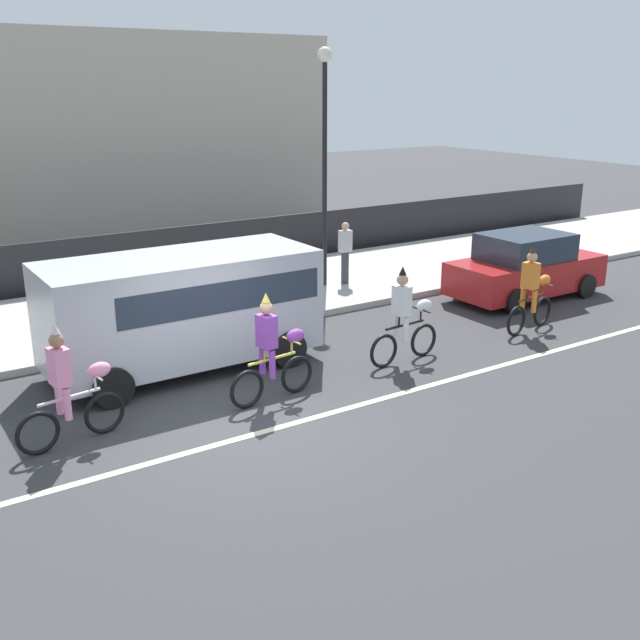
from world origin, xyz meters
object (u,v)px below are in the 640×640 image
object	(u,v)px
parade_cyclist_zebra	(405,320)
parked_van_silver	(185,303)
parade_cyclist_purple	(273,353)
parked_car_red	(525,267)
street_lamp_post	(325,134)
pedestrian_onlooker	(345,251)
parade_cyclist_pink	(70,391)
parade_cyclist_orange	(532,293)

from	to	relation	value
parade_cyclist_zebra	parked_van_silver	size ratio (longest dim) A/B	0.38
parade_cyclist_zebra	parade_cyclist_purple	bearing A→B (deg)	-176.12
parade_cyclist_zebra	parked_van_silver	distance (m)	4.18
parade_cyclist_zebra	parked_car_red	bearing A→B (deg)	19.35
street_lamp_post	pedestrian_onlooker	distance (m)	3.03
parade_cyclist_purple	parked_car_red	bearing A→B (deg)	14.01
parade_cyclist_zebra	pedestrian_onlooker	bearing A→B (deg)	67.12
parade_cyclist_purple	parade_cyclist_zebra	bearing A→B (deg)	3.88
parked_car_red	parked_van_silver	bearing A→B (deg)	179.47
parade_cyclist_pink	parade_cyclist_purple	xyz separation A→B (m)	(3.31, -0.24, 0.00)
parade_cyclist_orange	parade_cyclist_purple	bearing A→B (deg)	-178.24
parade_cyclist_pink	street_lamp_post	xyz separation A→B (m)	(7.97, 5.21, 3.15)
parade_cyclist_pink	parade_cyclist_zebra	xyz separation A→B (m)	(6.36, -0.03, 0.00)
parade_cyclist_purple	parade_cyclist_orange	size ratio (longest dim) A/B	1.00
parked_van_silver	pedestrian_onlooker	bearing A→B (deg)	27.89
parked_van_silver	pedestrian_onlooker	distance (m)	6.55
parade_cyclist_pink	parked_van_silver	distance (m)	3.37
parade_cyclist_pink	parked_van_silver	world-z (taller)	parked_van_silver
parade_cyclist_orange	pedestrian_onlooker	world-z (taller)	parade_cyclist_orange
pedestrian_onlooker	parade_cyclist_zebra	bearing A→B (deg)	-112.88
parked_car_red	parade_cyclist_pink	bearing A→B (deg)	-170.94
pedestrian_onlooker	parade_cyclist_purple	bearing A→B (deg)	-134.54
parked_van_silver	pedestrian_onlooker	world-z (taller)	parked_van_silver
parade_cyclist_pink	pedestrian_onlooker	distance (m)	9.87
parade_cyclist_purple	parked_van_silver	distance (m)	2.32
parade_cyclist_zebra	street_lamp_post	world-z (taller)	street_lamp_post
parked_van_silver	street_lamp_post	bearing A→B (deg)	31.65
parade_cyclist_purple	street_lamp_post	size ratio (longest dim) A/B	0.33
parked_van_silver	parade_cyclist_zebra	bearing A→B (deg)	-28.65
parade_cyclist_zebra	parked_car_red	size ratio (longest dim) A/B	0.47
parked_van_silver	parked_car_red	distance (m)	9.11
parade_cyclist_pink	parade_cyclist_purple	distance (m)	3.32
parade_cyclist_pink	parked_van_silver	xyz separation A→B (m)	(2.70, 1.97, 0.44)
street_lamp_post	parade_cyclist_zebra	bearing A→B (deg)	-107.09
parade_cyclist_pink	parked_van_silver	size ratio (longest dim) A/B	0.38
parked_van_silver	parked_car_red	world-z (taller)	parked_van_silver
parade_cyclist_orange	pedestrian_onlooker	distance (m)	5.25
parade_cyclist_pink	parade_cyclist_purple	bearing A→B (deg)	-4.06
parade_cyclist_pink	street_lamp_post	size ratio (longest dim) A/B	0.33
parade_cyclist_purple	parade_cyclist_zebra	xyz separation A→B (m)	(3.05, 0.21, 0.00)
parade_cyclist_purple	parade_cyclist_orange	bearing A→B (deg)	1.76
parade_cyclist_orange	street_lamp_post	xyz separation A→B (m)	(-1.90, 5.24, 3.15)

